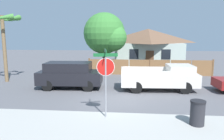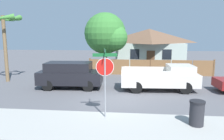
{
  "view_description": "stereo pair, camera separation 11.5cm",
  "coord_description": "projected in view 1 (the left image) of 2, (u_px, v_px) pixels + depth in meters",
  "views": [
    {
      "loc": [
        1.12,
        -12.1,
        3.74
      ],
      "look_at": [
        -0.14,
        1.05,
        1.6
      ],
      "focal_mm": 35.0,
      "sensor_mm": 36.0,
      "label": 1
    },
    {
      "loc": [
        1.23,
        -12.09,
        3.74
      ],
      "look_at": [
        -0.14,
        1.05,
        1.6
      ],
      "focal_mm": 35.0,
      "sensor_mm": 36.0,
      "label": 2
    }
  ],
  "objects": [
    {
      "name": "ground_plane",
      "position": [
        113.0,
        100.0,
        12.6
      ],
      "size": [
        80.0,
        80.0,
        0.0
      ],
      "primitive_type": "plane",
      "color": "#56565B"
    },
    {
      "name": "sidewalk_strip",
      "position": [
        105.0,
        126.0,
        9.06
      ],
      "size": [
        36.0,
        3.2,
        0.01
      ],
      "color": "#A3A39E",
      "rests_on": "ground"
    },
    {
      "name": "wooden_fence",
      "position": [
        149.0,
        67.0,
        20.36
      ],
      "size": [
        11.53,
        0.12,
        1.54
      ],
      "color": "brown",
      "rests_on": "ground"
    },
    {
      "name": "house",
      "position": [
        148.0,
        46.0,
        27.6
      ],
      "size": [
        8.42,
        7.84,
        4.47
      ],
      "color": "#B2C1B7",
      "rests_on": "ground"
    },
    {
      "name": "oak_tree",
      "position": [
        106.0,
        34.0,
        22.07
      ],
      "size": [
        4.4,
        4.19,
        5.97
      ],
      "color": "brown",
      "rests_on": "ground"
    },
    {
      "name": "palm_tree",
      "position": [
        2.0,
        24.0,
        16.91
      ],
      "size": [
        2.63,
        2.83,
        5.32
      ],
      "color": "brown",
      "rests_on": "ground"
    },
    {
      "name": "red_suv",
      "position": [
        70.0,
        74.0,
        15.3
      ],
      "size": [
        4.51,
        2.15,
        1.84
      ],
      "rotation": [
        0.0,
        0.0,
        0.05
      ],
      "color": "black",
      "rests_on": "ground"
    },
    {
      "name": "orange_pickup",
      "position": [
        162.0,
        78.0,
        14.74
      ],
      "size": [
        5.16,
        2.2,
        1.75
      ],
      "rotation": [
        0.0,
        0.0,
        0.05
      ],
      "color": "silver",
      "rests_on": "ground"
    },
    {
      "name": "stop_sign",
      "position": [
        106.0,
        71.0,
        9.73
      ],
      "size": [
        1.07,
        0.96,
        3.12
      ],
      "rotation": [
        0.0,
        0.0,
        0.2
      ],
      "color": "gray",
      "rests_on": "ground"
    },
    {
      "name": "trash_bin",
      "position": [
        197.0,
        113.0,
        9.07
      ],
      "size": [
        0.63,
        0.63,
        1.06
      ],
      "color": "#28282D",
      "rests_on": "ground"
    }
  ]
}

